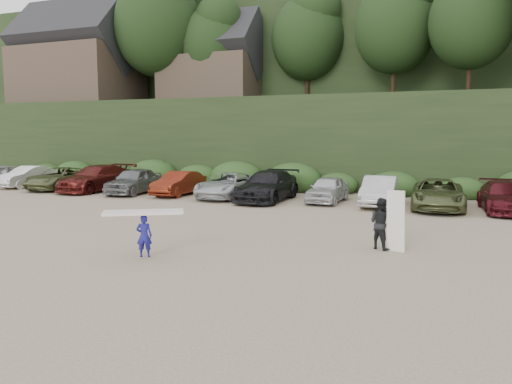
% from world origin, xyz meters
% --- Properties ---
extents(ground, '(120.00, 120.00, 0.00)m').
position_xyz_m(ground, '(0.00, 0.00, 0.00)').
color(ground, tan).
rests_on(ground, ground).
extents(hillside_backdrop, '(90.00, 41.50, 28.00)m').
position_xyz_m(hillside_backdrop, '(-0.26, 35.93, 11.22)').
color(hillside_backdrop, black).
rests_on(hillside_backdrop, ground).
extents(parked_cars, '(38.98, 5.79, 1.62)m').
position_xyz_m(parked_cars, '(-3.23, 9.97, 0.74)').
color(parked_cars, silver).
rests_on(parked_cars, ground).
extents(child_surfer, '(2.30, 1.74, 1.38)m').
position_xyz_m(child_surfer, '(-0.85, -3.11, 0.94)').
color(child_surfer, navy).
rests_on(child_surfer, ground).
extents(adult_surfer, '(1.26, 0.93, 1.91)m').
position_xyz_m(adult_surfer, '(5.50, 0.49, 0.82)').
color(adult_surfer, black).
rests_on(adult_surfer, ground).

